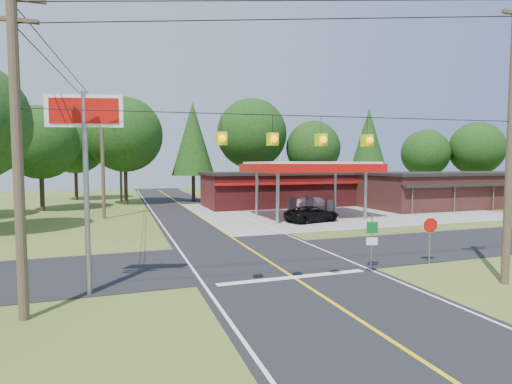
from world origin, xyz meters
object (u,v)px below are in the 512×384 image
object	(u,v)px
sedan_car	(316,203)
big_stop_sign	(85,144)
suv_car	(312,214)
gas_canopy	(310,169)
octagonal_stop_sign	(430,229)

from	to	relation	value
sedan_car	big_stop_sign	xyz separation A→B (m)	(-19.80, -20.77, 4.66)
suv_car	gas_canopy	bearing A→B (deg)	-34.22
gas_canopy	suv_car	world-z (taller)	gas_canopy
gas_canopy	big_stop_sign	bearing A→B (deg)	-136.07
suv_car	octagonal_stop_sign	size ratio (longest dim) A/B	2.06
gas_canopy	suv_car	bearing A→B (deg)	-111.58
sedan_car	big_stop_sign	bearing A→B (deg)	-152.87
sedan_car	octagonal_stop_sign	xyz separation A→B (m)	(-5.00, -21.10, 0.93)
suv_car	big_stop_sign	world-z (taller)	big_stop_sign
gas_canopy	sedan_car	bearing A→B (deg)	56.79
big_stop_sign	suv_car	bearing A→B (deg)	40.80
octagonal_stop_sign	big_stop_sign	bearing A→B (deg)	178.71
sedan_car	big_stop_sign	size ratio (longest dim) A/B	0.59
big_stop_sign	octagonal_stop_sign	xyz separation A→B (m)	(14.80, -0.33, -3.73)
gas_canopy	octagonal_stop_sign	distance (m)	16.84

